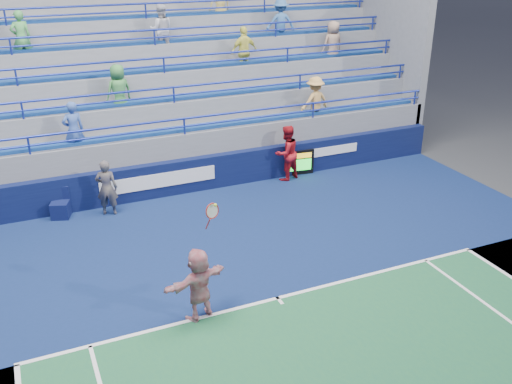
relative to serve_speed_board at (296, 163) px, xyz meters
name	(u,v)px	position (x,y,z in m)	size (l,w,h in m)	color
ground	(278,299)	(-3.73, -6.39, -0.44)	(120.00, 120.00, 0.00)	#333538
sponsor_wall	(189,175)	(-3.73, 0.11, 0.11)	(18.00, 0.32, 1.10)	#0A1138
bleacher_stand	(156,114)	(-3.74, 3.88, 1.10)	(18.00, 5.60, 6.13)	slate
serve_speed_board	(296,163)	(0.00, 0.00, 0.00)	(1.27, 0.29, 0.88)	black
judge_chair	(60,208)	(-7.69, -0.19, -0.16)	(0.63, 0.64, 0.87)	#0D1541
tennis_player	(199,284)	(-5.52, -6.32, 0.37)	(1.58, 0.90, 2.60)	white
line_judge	(107,188)	(-6.38, -0.53, 0.40)	(0.61, 0.40, 1.68)	#141838
ball_girl	(286,153)	(-0.46, -0.21, 0.49)	(0.90, 0.70, 1.86)	#AB131C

